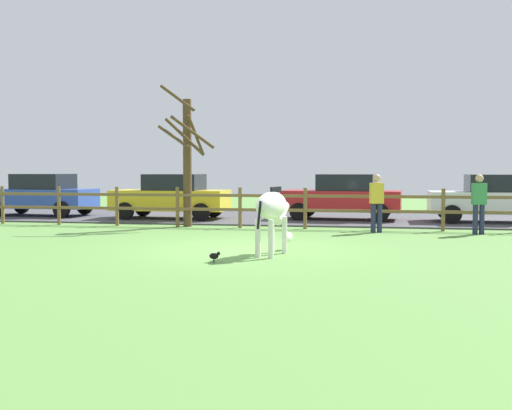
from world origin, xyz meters
name	(u,v)px	position (x,y,z in m)	size (l,w,h in m)	color
ground_plane	(243,250)	(0.00, 0.00, 0.00)	(60.00, 60.00, 0.00)	#5B8C42
parking_asphalt	(293,217)	(0.00, 9.30, 0.03)	(28.00, 7.40, 0.05)	#47474C
paddock_fence	(272,205)	(-0.10, 5.00, 0.70)	(21.90, 0.11, 1.23)	brown
bare_tree	(187,157)	(-2.77, 5.04, 2.16)	(1.79, 1.18, 4.34)	#513A23
zebra	(273,210)	(0.79, -0.72, 0.93)	(0.73, 1.91, 1.41)	white
crow_on_grass	(215,256)	(-0.15, -1.93, 0.13)	(0.21, 0.10, 0.20)	black
parked_car_yellow	(172,196)	(-4.07, 7.48, 0.84)	(4.02, 1.91, 1.56)	yellow
parked_car_white	(494,198)	(6.76, 7.83, 0.84)	(4.02, 1.93, 1.56)	white
parked_car_red	(343,196)	(1.88, 8.15, 0.84)	(4.12, 2.12, 1.56)	red
parked_car_blue	(41,194)	(-9.29, 7.91, 0.84)	(4.06, 2.00, 1.56)	#2D4CAD
visitor_left_of_tree	(377,200)	(2.96, 4.29, 0.91)	(0.41, 0.31, 1.64)	#232847
visitor_right_of_tree	(479,201)	(5.70, 4.28, 0.91)	(0.39, 0.28, 1.64)	#232847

